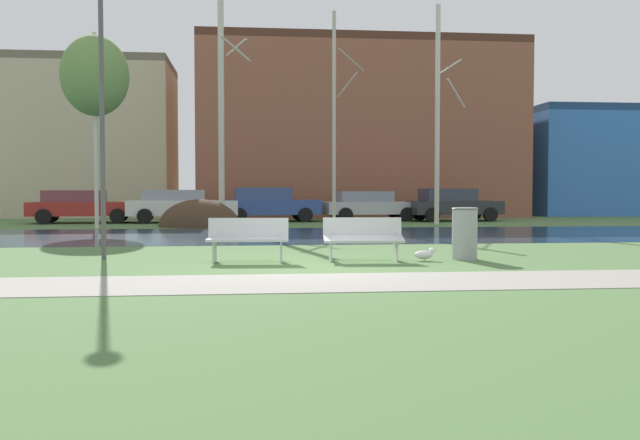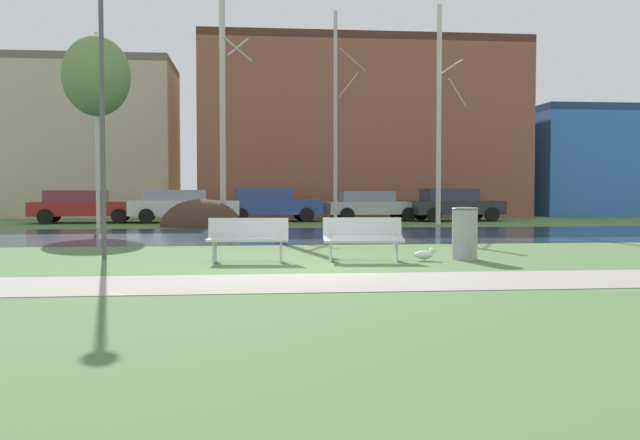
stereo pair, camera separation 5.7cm
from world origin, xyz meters
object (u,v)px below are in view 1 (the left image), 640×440
(seagull, at_px, (425,254))
(parked_suv_fifth_dark, at_px, (452,204))
(parked_van_nearest_red, at_px, (81,206))
(parked_wagon_fourth_silver, at_px, (369,205))
(bench_right, at_px, (363,238))
(bench_left, at_px, (248,238))
(trash_bin, at_px, (465,233))
(parked_sedan_second_white, at_px, (180,205))
(streetlamp, at_px, (101,72))
(parked_hatch_third_blue, at_px, (268,204))

(seagull, height_order, parked_suv_fifth_dark, parked_suv_fifth_dark)
(parked_van_nearest_red, xyz_separation_m, parked_suv_fifth_dark, (16.40, 0.13, 0.03))
(parked_van_nearest_red, relative_size, parked_wagon_fourth_silver, 1.04)
(parked_van_nearest_red, bearing_deg, bench_right, -60.74)
(bench_left, xyz_separation_m, trash_bin, (4.44, 0.09, 0.08))
(parked_sedan_second_white, bearing_deg, streetlamp, -90.07)
(streetlamp, bearing_deg, parked_wagon_fourth_silver, 62.91)
(bench_right, xyz_separation_m, seagull, (1.24, -0.12, -0.34))
(seagull, distance_m, streetlamp, 7.56)
(parked_sedan_second_white, bearing_deg, parked_wagon_fourth_silver, 4.54)
(trash_bin, bearing_deg, parked_hatch_third_blue, 101.58)
(trash_bin, height_order, parked_wagon_fourth_silver, parked_wagon_fourth_silver)
(parked_wagon_fourth_silver, bearing_deg, streetlamp, -117.09)
(streetlamp, bearing_deg, trash_bin, -6.19)
(bench_right, height_order, parked_sedan_second_white, parked_sedan_second_white)
(parked_van_nearest_red, bearing_deg, parked_wagon_fourth_silver, 3.07)
(seagull, bearing_deg, parked_sedan_second_white, 110.93)
(seagull, relative_size, parked_hatch_third_blue, 0.10)
(streetlamp, height_order, parked_sedan_second_white, streetlamp)
(parked_van_nearest_red, height_order, parked_sedan_second_white, parked_sedan_second_white)
(trash_bin, bearing_deg, seagull, -166.71)
(parked_wagon_fourth_silver, bearing_deg, bench_left, -107.57)
(trash_bin, distance_m, parked_van_nearest_red, 20.35)
(trash_bin, xyz_separation_m, seagull, (-0.89, -0.21, -0.42))
(parked_van_nearest_red, bearing_deg, parked_suv_fifth_dark, 0.45)
(trash_bin, distance_m, seagull, 1.01)
(trash_bin, relative_size, seagull, 2.32)
(seagull, xyz_separation_m, parked_wagon_fourth_silver, (2.00, 17.64, 0.60))
(trash_bin, bearing_deg, parked_van_nearest_red, 124.62)
(bench_right, bearing_deg, parked_suv_fifth_dark, 67.66)
(bench_left, height_order, bench_right, same)
(parked_van_nearest_red, xyz_separation_m, parked_sedan_second_white, (4.18, 0.00, 0.01))
(bench_right, relative_size, streetlamp, 0.28)
(parked_suv_fifth_dark, bearing_deg, streetlamp, -127.28)
(parked_sedan_second_white, relative_size, parked_wagon_fourth_silver, 1.09)
(bench_right, relative_size, trash_bin, 1.53)
(bench_left, bearing_deg, parked_suv_fifth_dark, 61.32)
(trash_bin, distance_m, parked_wagon_fourth_silver, 17.46)
(bench_right, height_order, parked_wagon_fourth_silver, parked_wagon_fourth_silver)
(seagull, distance_m, parked_sedan_second_white, 18.17)
(seagull, distance_m, parked_suv_fifth_dark, 18.03)
(bench_left, height_order, trash_bin, trash_bin)
(bench_left, height_order, seagull, bench_left)
(parked_van_nearest_red, xyz_separation_m, parked_hatch_third_blue, (8.02, 0.51, 0.05))
(parked_hatch_third_blue, bearing_deg, bench_left, -92.97)
(bench_right, xyz_separation_m, parked_hatch_third_blue, (-1.41, 17.35, 0.33))
(parked_van_nearest_red, relative_size, parked_sedan_second_white, 0.95)
(parked_wagon_fourth_silver, distance_m, parked_suv_fifth_dark, 3.77)
(parked_van_nearest_red, bearing_deg, parked_hatch_third_blue, 3.67)
(parked_sedan_second_white, bearing_deg, parked_hatch_third_blue, 7.56)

